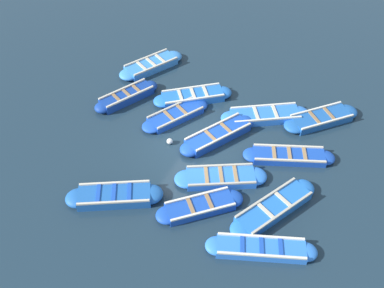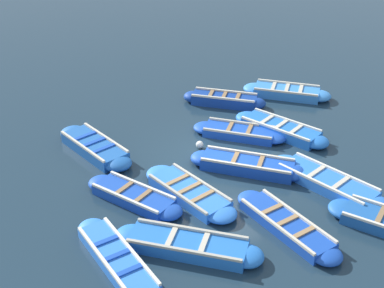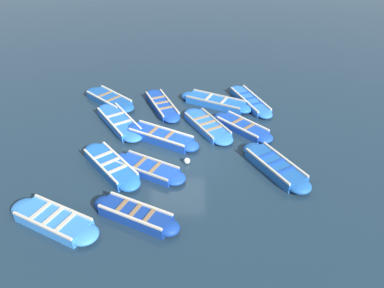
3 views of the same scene
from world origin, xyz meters
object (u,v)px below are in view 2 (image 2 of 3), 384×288
Objects in this scene: boat_centre at (95,147)px; boat_tucked at (287,225)px; boat_stern_in at (188,245)px; boat_outer_left at (287,92)px; boat_drifting at (327,182)px; buoy_orange_near at (200,145)px; boat_outer_right at (247,165)px; boat_near_quay at (281,129)px; boat_far_corner at (239,132)px; boat_bow_out at (224,100)px; boat_mid_row at (189,192)px; boat_end_of_row at (134,197)px; boat_inner_gap at (117,260)px.

boat_centre is 7.02m from boat_tucked.
boat_outer_left is at bearing -123.98° from boat_stern_in.
boat_drifting is 4.42m from buoy_orange_near.
boat_outer_right is 2.76m from boat_near_quay.
boat_near_quay is at bearing 175.40° from boat_far_corner.
boat_near_quay is at bearing 116.72° from boat_bow_out.
boat_far_corner is 0.94× the size of boat_mid_row.
boat_stern_in is 8.65m from boat_bow_out.
buoy_orange_near is (4.29, 3.40, -0.05)m from boat_outer_left.
boat_outer_right reaches higher than boat_near_quay.
boat_stern_in is 5.17m from buoy_orange_near.
boat_bow_out is (-0.45, -4.78, 0.01)m from boat_outer_right.
boat_drifting is at bearing 116.20° from boat_far_corner.
boat_outer_left is 0.97× the size of boat_tucked.
boat_end_of_row is (5.47, 3.03, -0.03)m from boat_near_quay.
boat_bow_out reaches higher than boat_end_of_row.
boat_inner_gap is (-0.34, 5.57, -0.04)m from boat_centre.
boat_tucked is (-2.74, -0.32, -0.02)m from boat_stern_in.
boat_near_quay reaches higher than boat_stern_in.
boat_near_quay is (-1.47, 0.12, 0.03)m from boat_far_corner.
boat_bow_out is 6.33m from boat_drifting.
boat_inner_gap is at bearing 49.07° from boat_outer_left.
boat_far_corner reaches higher than boat_mid_row.
boat_drifting reaches higher than boat_tucked.
boat_outer_right is 14.16× the size of buoy_orange_near.
boat_far_corner is at bearing -129.20° from boat_inner_gap.
boat_drifting is 1.07× the size of boat_mid_row.
boat_outer_left reaches higher than boat_end_of_row.
boat_stern_in reaches higher than boat_end_of_row.
boat_outer_right is at bearing 156.17° from boat_centre.
boat_near_quay is (-6.47, -0.02, -0.01)m from boat_centre.
boat_stern_in reaches higher than boat_mid_row.
boat_bow_out is at bearing -91.86° from boat_tucked.
boat_end_of_row is at bearing -3.85° from boat_drifting.
boat_outer_left reaches higher than boat_tucked.
boat_mid_row is (2.51, 5.83, -0.05)m from boat_bow_out.
boat_far_corner is 12.92× the size of buoy_orange_near.
boat_outer_right is 0.97× the size of boat_inner_gap.
boat_mid_row is at bearing 53.49° from boat_far_corner.
boat_outer_right is 2.23m from boat_far_corner.
boat_mid_row is 0.95× the size of boat_inner_gap.
boat_outer_right is 2.03m from buoy_orange_near.
boat_stern_in is 1.02× the size of boat_drifting.
boat_near_quay reaches higher than boat_mid_row.
boat_near_quay is (-1.36, 2.70, -0.02)m from boat_bow_out.
boat_outer_right is at bearing -165.53° from boat_end_of_row.
boat_drifting reaches higher than boat_inner_gap.
boat_inner_gap is (1.77, 0.18, -0.02)m from boat_stern_in.
boat_outer_left is at bearing -99.17° from boat_drifting.
boat_outer_left is at bearing -121.66° from boat_outer_right.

